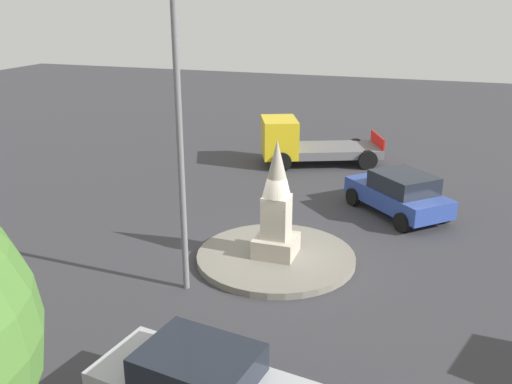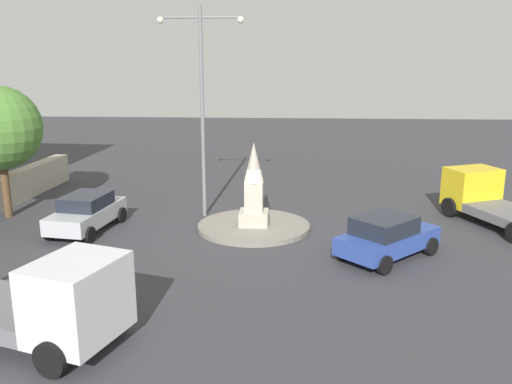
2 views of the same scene
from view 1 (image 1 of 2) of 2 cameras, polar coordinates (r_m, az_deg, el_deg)
name	(u,v)px [view 1 (image 1 of 2)]	position (r m, az deg, el deg)	size (l,w,h in m)	color
ground_plane	(276,260)	(16.23, 2.04, -6.97)	(80.00, 80.00, 0.00)	#38383D
traffic_island	(276,257)	(16.18, 2.04, -6.66)	(4.56, 4.56, 0.19)	gray
monument	(277,206)	(15.56, 2.11, -1.40)	(1.16, 1.16, 3.37)	#B2AA99
streetlamp	(177,84)	(13.20, -8.06, 10.87)	(3.56, 0.28, 8.84)	slate
car_blue_approaching	(399,193)	(19.87, 14.40, -0.09)	(3.99, 3.95, 1.53)	#2D479E
truck_yellow_waiting	(302,143)	(25.29, 4.76, 5.02)	(4.03, 5.70, 2.09)	yellow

